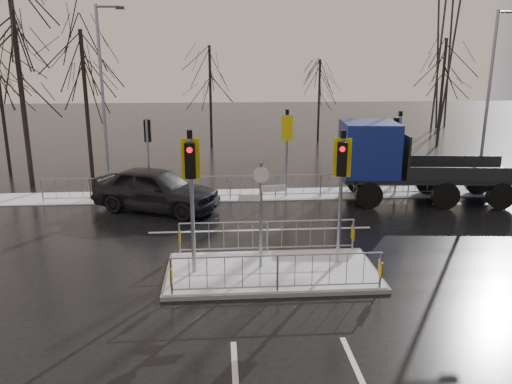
{
  "coord_description": "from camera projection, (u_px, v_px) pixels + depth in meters",
  "views": [
    {
      "loc": [
        -1.41,
        -13.12,
        5.92
      ],
      "look_at": [
        -0.28,
        2.39,
        1.8
      ],
      "focal_mm": 35.0,
      "sensor_mm": 36.0,
      "label": 1
    }
  ],
  "objects": [
    {
      "name": "snow_verge",
      "position": [
        252.0,
        195.0,
        22.55
      ],
      "size": [
        30.0,
        2.0,
        0.04
      ],
      "primitive_type": "cube",
      "color": "white",
      "rests_on": "ground"
    },
    {
      "name": "car_far_lane",
      "position": [
        156.0,
        189.0,
        20.1
      ],
      "size": [
        5.6,
        4.02,
        1.77
      ],
      "primitive_type": "imported",
      "rotation": [
        0.0,
        0.0,
        1.15
      ],
      "color": "black",
      "rests_on": "ground"
    },
    {
      "name": "tree_far_c",
      "position": [
        444.0,
        72.0,
        34.18
      ],
      "size": [
        4.0,
        4.0,
        7.55
      ],
      "color": "black",
      "rests_on": "ground"
    },
    {
      "name": "tree_near_a",
      "position": [
        17.0,
        56.0,
        22.57
      ],
      "size": [
        4.75,
        4.75,
        8.97
      ],
      "color": "black",
      "rests_on": "ground"
    },
    {
      "name": "street_lamp_right",
      "position": [
        490.0,
        96.0,
        22.08
      ],
      "size": [
        1.25,
        0.18,
        8.0
      ],
      "color": "gray",
      "rests_on": "ground"
    },
    {
      "name": "street_lamp_left",
      "position": [
        104.0,
        94.0,
        21.82
      ],
      "size": [
        1.25,
        0.18,
        8.2
      ],
      "color": "gray",
      "rests_on": "ground"
    },
    {
      "name": "lane_markings",
      "position": [
        273.0,
        279.0,
        13.95
      ],
      "size": [
        8.0,
        11.38,
        0.01
      ],
      "color": "silver",
      "rests_on": "ground"
    },
    {
      "name": "tree_near_b",
      "position": [
        84.0,
        76.0,
        24.44
      ],
      "size": [
        4.0,
        4.0,
        7.55
      ],
      "color": "black",
      "rests_on": "ground"
    },
    {
      "name": "flatbed_truck",
      "position": [
        393.0,
        160.0,
        21.26
      ],
      "size": [
        7.59,
        3.39,
        3.41
      ],
      "color": "black",
      "rests_on": "ground"
    },
    {
      "name": "far_kerb_fixtures",
      "position": [
        260.0,
        176.0,
        21.83
      ],
      "size": [
        18.0,
        0.65,
        3.83
      ],
      "color": "gray",
      "rests_on": "ground"
    },
    {
      "name": "tree_far_a",
      "position": [
        210.0,
        77.0,
        34.1
      ],
      "size": [
        3.75,
        3.75,
        7.08
      ],
      "color": "black",
      "rests_on": "ground"
    },
    {
      "name": "tree_near_c",
      "position": [
        0.0,
        89.0,
        25.25
      ],
      "size": [
        3.5,
        3.5,
        6.61
      ],
      "color": "black",
      "rests_on": "ground"
    },
    {
      "name": "tree_far_b",
      "position": [
        319.0,
        84.0,
        36.76
      ],
      "size": [
        3.25,
        3.25,
        6.14
      ],
      "color": "black",
      "rests_on": "ground"
    },
    {
      "name": "ground",
      "position": [
        272.0,
        274.0,
        14.27
      ],
      "size": [
        120.0,
        120.0,
        0.0
      ],
      "primitive_type": "plane",
      "color": "black",
      "rests_on": "ground"
    },
    {
      "name": "traffic_island",
      "position": [
        271.0,
        261.0,
        14.18
      ],
      "size": [
        6.0,
        3.04,
        4.15
      ],
      "color": "slate",
      "rests_on": "ground"
    }
  ]
}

